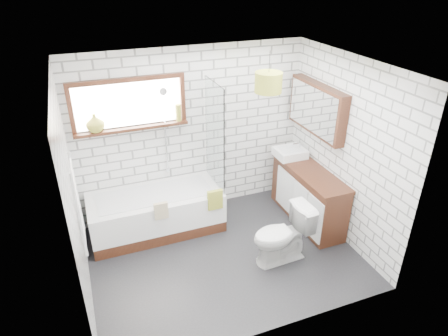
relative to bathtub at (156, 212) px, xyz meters
name	(u,v)px	position (x,y,z in m)	size (l,w,h in m)	color
floor	(224,256)	(0.69, -0.89, -0.30)	(3.40, 2.60, 0.01)	black
ceiling	(224,67)	(0.69, -0.89, 2.21)	(3.40, 2.60, 0.01)	white
wall_back	(192,133)	(0.69, 0.41, 0.95)	(3.40, 0.01, 2.50)	white
wall_front	(275,236)	(0.69, -2.20, 0.95)	(3.40, 0.01, 2.50)	white
wall_left	(73,201)	(-1.01, -0.89, 0.95)	(0.01, 2.60, 2.50)	white
wall_right	(344,151)	(2.40, -0.89, 0.95)	(0.01, 2.60, 2.50)	white
window	(129,105)	(-0.16, 0.37, 1.50)	(1.52, 0.16, 0.68)	black
towel_radiator	(78,204)	(-0.97, -0.89, 0.90)	(0.06, 0.52, 1.00)	white
mirror_cabinet	(317,109)	(2.31, -0.29, 1.35)	(0.16, 1.20, 0.70)	black
shower_riser	(165,132)	(0.29, 0.37, 1.05)	(0.02, 0.02, 1.30)	silver
bathtub	(156,212)	(0.00, 0.00, 0.00)	(1.84, 0.81, 0.60)	white
shower_screen	(215,136)	(0.90, 0.00, 1.05)	(0.02, 0.72, 1.50)	white
towel_green	(215,200)	(0.75, -0.41, 0.28)	(0.21, 0.06, 0.29)	olive
towel_beige	(161,211)	(0.00, -0.41, 0.28)	(0.18, 0.05, 0.24)	tan
vanity	(308,195)	(2.16, -0.54, 0.12)	(0.47, 1.45, 0.83)	black
basin	(290,153)	(2.10, -0.04, 0.60)	(0.44, 0.38, 0.13)	white
tap	(300,147)	(2.26, -0.04, 0.66)	(0.03, 0.03, 0.16)	silver
toilet	(282,235)	(1.35, -1.22, 0.09)	(0.76, 0.43, 0.77)	white
vase_olive	(95,124)	(-0.62, 0.34, 1.30)	(0.23, 0.23, 0.24)	olive
vase_dark	(94,126)	(-0.64, 0.34, 1.28)	(0.19, 0.19, 0.19)	black
bottle	(179,114)	(0.49, 0.34, 1.30)	(0.07, 0.07, 0.23)	olive
pendant	(268,82)	(1.54, -0.29, 1.80)	(0.35, 0.35, 0.26)	olive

